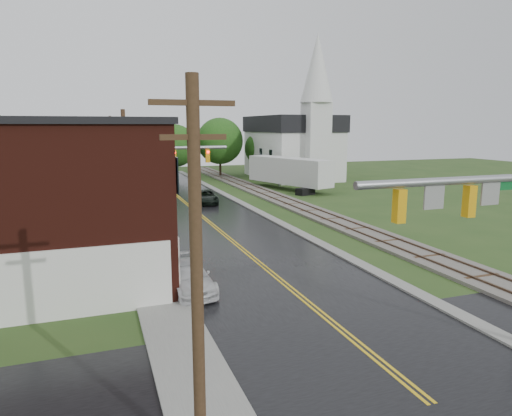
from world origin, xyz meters
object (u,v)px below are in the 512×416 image
utility_pole_a (197,274)px  traffic_signal_far (165,164)px  tree_left_c (39,161)px  utility_pole_b (126,175)px  pickup_white (188,277)px  semi_trailer (289,171)px  tree_left_e (92,154)px  traffic_signal_near (486,216)px  brick_building (16,205)px  suv_dark (206,197)px  church (295,140)px  utility_pole_c (112,155)px

utility_pole_a → traffic_signal_far: bearing=83.0°
tree_left_c → utility_pole_a: bearing=-80.0°
utility_pole_a → utility_pole_b: 22.00m
pickup_white → semi_trailer: semi_trailer is taller
pickup_white → semi_trailer: 36.53m
utility_pole_b → tree_left_e: size_ratio=1.10×
traffic_signal_far → utility_pole_a: 27.20m
utility_pole_b → semi_trailer: 29.62m
traffic_signal_near → tree_left_e: (-12.32, 43.90, -0.16)m
utility_pole_b → semi_trailer: bearing=44.6°
brick_building → utility_pole_b: 9.03m
traffic_signal_far → suv_dark: size_ratio=1.49×
tree_left_e → semi_trailer: size_ratio=0.63×
brick_building → utility_pole_a: (5.68, -15.00, 0.57)m
traffic_signal_near → suv_dark: (-1.59, 33.98, -4.28)m
church → tree_left_e: 29.91m
tree_left_c → semi_trailer: tree_left_c is taller
utility_pole_b → pickup_white: 11.35m
traffic_signal_near → pickup_white: bearing=130.8°
traffic_signal_far → tree_left_e: bearing=105.9°
tree_left_c → pickup_white: (9.05, -28.31, -3.83)m
utility_pole_a → tree_left_e: size_ratio=1.10×
tree_left_c → suv_dark: tree_left_c is taller
tree_left_e → pickup_white: (4.05, -34.31, -4.13)m
tree_left_c → pickup_white: 29.97m
traffic_signal_near → tree_left_c: (-17.32, 37.90, -0.46)m
church → utility_pole_a: bearing=-116.5°
traffic_signal_far → utility_pole_c: 17.33m
traffic_signal_near → tree_left_e: 45.59m
traffic_signal_far → utility_pole_c: utility_pole_c is taller
traffic_signal_near → tree_left_c: bearing=114.6°
utility_pole_b → tree_left_e: (-2.05, 23.90, 0.09)m
utility_pole_b → tree_left_c: utility_pole_b is taller
traffic_signal_near → suv_dark: bearing=92.7°
traffic_signal_far → brick_building: bearing=-126.9°
pickup_white → tree_left_e: bearing=92.2°
tree_left_c → utility_pole_c: bearing=30.2°
utility_pole_b → tree_left_c: (-7.05, 17.90, -0.21)m
traffic_signal_near → semi_trailer: 42.20m
church → utility_pole_c: (-26.80, -9.74, -1.11)m
church → traffic_signal_far: church is taller
brick_building → utility_pole_c: utility_pole_c is taller
brick_building → traffic_signal_far: size_ratio=1.95×
utility_pole_b → tree_left_c: size_ratio=1.18×
traffic_signal_near → utility_pole_b: utility_pole_b is taller
tree_left_c → semi_trailer: 28.30m
traffic_signal_near → semi_trailer: traffic_signal_near is taller
brick_building → traffic_signal_near: (15.96, -13.00, 0.82)m
utility_pole_c → suv_dark: utility_pole_c is taller
traffic_signal_near → traffic_signal_far: bearing=105.5°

